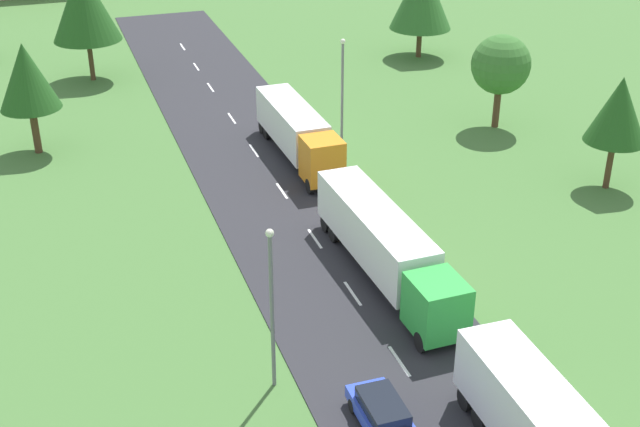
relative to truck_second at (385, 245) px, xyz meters
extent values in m
cube|color=#2B2B30|center=(-2.17, -9.52, -2.07)|extent=(10.00, 140.00, 0.06)
cube|color=white|center=(-2.17, -7.07, -2.04)|extent=(0.16, 2.40, 0.01)
cube|color=white|center=(-2.17, -0.96, -2.04)|extent=(0.16, 2.40, 0.01)
cube|color=white|center=(-2.17, 5.29, -2.04)|extent=(0.16, 2.40, 0.01)
cube|color=white|center=(-2.17, 12.08, -2.04)|extent=(0.16, 2.40, 0.01)
cube|color=white|center=(-2.17, 19.13, -2.04)|extent=(0.16, 2.40, 0.01)
cube|color=white|center=(-2.17, 25.97, -2.04)|extent=(0.16, 2.40, 0.01)
cube|color=white|center=(-2.17, 33.83, -2.04)|extent=(0.16, 2.40, 0.01)
cube|color=white|center=(-2.17, 39.98, -2.04)|extent=(0.16, 2.40, 0.01)
cube|color=white|center=(-2.17, 46.80, -2.04)|extent=(0.16, 2.40, 0.01)
cylinder|color=black|center=(1.28, -12.35, -1.54)|extent=(0.36, 1.00, 1.00)
cylinder|color=black|center=(-0.82, -12.32, -1.54)|extent=(0.36, 1.00, 1.00)
cylinder|color=black|center=(1.30, -11.02, -1.54)|extent=(0.36, 1.00, 1.00)
cylinder|color=black|center=(-0.80, -10.99, -1.54)|extent=(0.36, 1.00, 1.00)
cube|color=green|center=(0.17, -5.91, -0.19)|extent=(2.52, 2.86, 2.71)
cube|color=black|center=(0.21, -7.25, 0.30)|extent=(2.10, 0.16, 1.19)
cube|color=white|center=(-0.04, 1.38, 0.13)|extent=(2.82, 11.17, 2.74)
cube|color=black|center=(-0.04, 1.38, -1.44)|extent=(1.21, 10.57, 0.24)
cylinder|color=black|center=(1.24, -6.58, -1.54)|extent=(0.38, 1.01, 1.00)
cylinder|color=black|center=(-0.86, -6.64, -1.54)|extent=(0.38, 1.01, 1.00)
cylinder|color=black|center=(0.91, 4.74, -1.54)|extent=(0.38, 1.01, 1.00)
cylinder|color=black|center=(-1.19, 4.68, -1.54)|extent=(0.38, 1.01, 1.00)
cylinder|color=black|center=(0.87, 6.07, -1.54)|extent=(0.38, 1.01, 1.00)
cylinder|color=black|center=(-1.23, 6.01, -1.54)|extent=(0.38, 1.01, 1.00)
cube|color=orange|center=(0.53, 11.85, -0.09)|extent=(2.48, 2.54, 2.89)
cube|color=black|center=(0.55, 10.66, 0.43)|extent=(2.10, 0.13, 1.27)
cube|color=white|center=(0.43, 18.21, 0.09)|extent=(2.65, 9.57, 2.66)
cube|color=black|center=(0.43, 18.21, -1.44)|extent=(1.04, 9.07, 0.24)
cylinder|color=black|center=(1.59, 11.24, -1.54)|extent=(0.37, 1.01, 1.00)
cylinder|color=black|center=(-0.51, 11.21, -1.54)|extent=(0.37, 1.01, 1.00)
cylinder|color=black|center=(1.44, 21.09, -1.54)|extent=(0.37, 1.01, 1.00)
cylinder|color=black|center=(-0.66, 21.05, -1.54)|extent=(0.37, 1.01, 1.00)
cylinder|color=black|center=(1.42, 22.23, -1.54)|extent=(0.37, 1.01, 1.00)
cylinder|color=black|center=(-0.68, 22.20, -1.54)|extent=(0.37, 1.01, 1.00)
cube|color=blue|center=(-4.68, -11.24, -1.43)|extent=(1.84, 4.60, 0.58)
cube|color=black|center=(-4.67, -11.01, -0.87)|extent=(1.54, 2.58, 0.54)
cylinder|color=black|center=(-3.86, -9.68, -1.72)|extent=(0.22, 0.64, 0.64)
cylinder|color=black|center=(-5.47, -9.67, -1.72)|extent=(0.22, 0.64, 0.64)
cylinder|color=slate|center=(-8.12, -6.74, 1.71)|extent=(0.18, 0.18, 7.62)
sphere|color=silver|center=(-8.12, -6.74, 5.64)|extent=(0.36, 0.36, 0.36)
cylinder|color=slate|center=(3.64, 16.61, 1.98)|extent=(0.18, 0.18, 8.15)
sphere|color=silver|center=(3.64, 16.61, 6.17)|extent=(0.36, 0.36, 0.36)
cylinder|color=#513823|center=(16.74, 17.86, -0.46)|extent=(0.52, 0.52, 3.28)
sphere|color=#38702D|center=(16.74, 17.86, 2.86)|extent=(4.47, 4.47, 4.47)
cylinder|color=#513823|center=(-16.92, 24.03, -0.41)|extent=(0.53, 0.53, 3.38)
cone|color=#23561E|center=(-16.92, 24.03, 3.61)|extent=(4.25, 4.25, 4.68)
cylinder|color=#513823|center=(-11.57, 39.42, -0.29)|extent=(0.43, 0.43, 3.63)
cone|color=#23561E|center=(-11.57, 39.42, 4.76)|extent=(5.88, 5.88, 6.46)
cylinder|color=#513823|center=(18.28, 5.82, -0.45)|extent=(0.41, 0.41, 3.30)
cone|color=#23561E|center=(18.28, 5.82, 3.35)|extent=(3.91, 3.91, 4.31)
cylinder|color=#513823|center=(18.77, 36.38, -0.70)|extent=(0.49, 0.49, 2.81)
camera|label=1|loc=(-16.00, -36.18, 22.32)|focal=47.91mm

